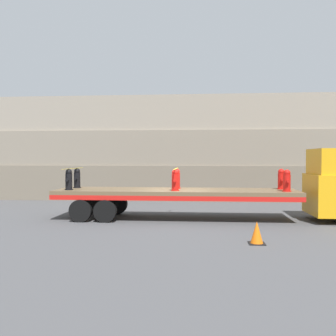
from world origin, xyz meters
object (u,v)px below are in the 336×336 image
Objects in this scene: fire_hydrant_red_near_1 at (175,180)px; traffic_cone at (257,233)px; fire_hydrant_red_near_2 at (287,181)px; fire_hydrant_black_near_0 at (69,180)px; fire_hydrant_red_far_2 at (281,179)px; fire_hydrant_black_far_0 at (77,178)px; flatbed_trailer at (161,195)px; fire_hydrant_red_far_1 at (177,179)px.

fire_hydrant_red_near_1 reaches higher than traffic_cone.
fire_hydrant_black_near_0 is at bearing 180.00° from fire_hydrant_red_near_2.
fire_hydrant_red_far_2 is 1.29× the size of traffic_cone.
fire_hydrant_red_near_1 is 1.29× the size of traffic_cone.
fire_hydrant_red_near_1 is (4.68, -1.11, 0.00)m from fire_hydrant_black_far_0.
fire_hydrant_black_far_0 is at bearing 90.00° from fire_hydrant_black_near_0.
traffic_cone is (3.49, -4.61, -0.72)m from flatbed_trailer.
fire_hydrant_black_near_0 and fire_hydrant_black_far_0 have the same top height.
fire_hydrant_red_far_1 is 1.00× the size of fire_hydrant_red_near_2.
fire_hydrant_red_near_2 is at bearing -13.29° from fire_hydrant_red_far_1.
fire_hydrant_black_near_0 is 1.11m from fire_hydrant_black_far_0.
fire_hydrant_red_near_1 is (4.68, 0.00, 0.00)m from fire_hydrant_black_near_0.
fire_hydrant_red_near_2 is at bearing 0.00° from fire_hydrant_red_near_1.
fire_hydrant_black_far_0 is at bearing 145.56° from traffic_cone.
fire_hydrant_red_near_1 is at bearing -90.00° from fire_hydrant_red_far_1.
fire_hydrant_red_far_2 is at bearing 6.74° from fire_hydrant_black_near_0.
fire_hydrant_red_far_2 is (9.36, 1.11, 0.00)m from fire_hydrant_black_near_0.
fire_hydrant_red_far_1 is at bearing 180.00° from fire_hydrant_red_far_2.
fire_hydrant_red_near_1 is 5.15m from traffic_cone.
traffic_cone is (2.85, -4.06, -1.40)m from fire_hydrant_red_near_1.
fire_hydrant_red_far_1 is at bearing 0.00° from fire_hydrant_black_far_0.
fire_hydrant_red_near_1 is 1.11m from fire_hydrant_red_far_1.
fire_hydrant_red_far_2 is (4.68, 0.00, 0.00)m from fire_hydrant_red_far_1.
fire_hydrant_red_far_2 is 5.66m from traffic_cone.
fire_hydrant_red_far_1 and fire_hydrant_red_near_2 have the same top height.
flatbed_trailer is at bearing 127.15° from traffic_cone.
fire_hydrant_black_near_0 and fire_hydrant_red_far_1 have the same top height.
fire_hydrant_black_far_0 and fire_hydrant_red_far_1 have the same top height.
fire_hydrant_red_near_2 is (4.68, 0.00, 0.00)m from fire_hydrant_red_near_1.
fire_hydrant_red_far_2 is (5.33, 0.55, 0.68)m from flatbed_trailer.
fire_hydrant_black_far_0 is 1.29× the size of traffic_cone.
fire_hydrant_red_near_1 is at bearing -13.29° from fire_hydrant_black_far_0.
fire_hydrant_black_far_0 is 9.36m from fire_hydrant_red_far_2.
fire_hydrant_red_near_1 is 1.00× the size of fire_hydrant_red_near_2.
fire_hydrant_red_far_1 is 6.06m from traffic_cone.
fire_hydrant_black_near_0 is at bearing -173.26° from fire_hydrant_red_far_2.
fire_hydrant_red_far_2 is at bearing 13.29° from fire_hydrant_red_near_1.
fire_hydrant_black_near_0 is 4.68m from fire_hydrant_red_near_1.
fire_hydrant_red_far_1 is (4.68, 0.00, 0.00)m from fire_hydrant_black_far_0.
fire_hydrant_red_far_2 reaches higher than traffic_cone.
fire_hydrant_black_far_0 is (-4.03, 0.55, 0.68)m from flatbed_trailer.
fire_hydrant_red_far_1 is 1.00× the size of fire_hydrant_red_far_2.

